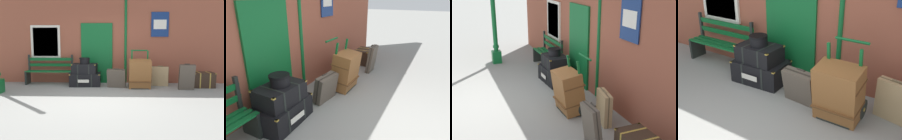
# 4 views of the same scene
# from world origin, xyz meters

# --- Properties ---
(platform_bench) EXTENTS (1.60, 0.43, 1.01)m
(platform_bench) POSITION_xyz_m (-1.94, 2.16, 0.44)
(platform_bench) COLOR #0F5B28
(platform_bench) RESTS_ON ground
(steamer_trunk_base) EXTENTS (1.04, 0.70, 0.43)m
(steamer_trunk_base) POSITION_xyz_m (-0.66, 1.91, 0.21)
(steamer_trunk_base) COLOR black
(steamer_trunk_base) RESTS_ON ground
(steamer_trunk_middle) EXTENTS (0.83, 0.58, 0.33)m
(steamer_trunk_middle) POSITION_xyz_m (-0.68, 1.90, 0.58)
(steamer_trunk_middle) COLOR black
(steamer_trunk_middle) RESTS_ON steamer_trunk_base
(round_hatbox) EXTENTS (0.34, 0.34, 0.20)m
(round_hatbox) POSITION_xyz_m (-0.67, 1.89, 0.85)
(round_hatbox) COLOR black
(round_hatbox) RESTS_ON steamer_trunk_middle
(porters_trolley) EXTENTS (0.71, 0.56, 1.21)m
(porters_trolley) POSITION_xyz_m (1.13, 1.68, 0.27)
(porters_trolley) COLOR black
(porters_trolley) RESTS_ON ground
(large_brown_trunk) EXTENTS (0.70, 0.56, 0.93)m
(large_brown_trunk) POSITION_xyz_m (1.13, 1.51, 0.47)
(large_brown_trunk) COLOR brown
(large_brown_trunk) RESTS_ON ground
(suitcase_charcoal) EXTENTS (0.56, 0.26, 0.68)m
(suitcase_charcoal) POSITION_xyz_m (1.84, 1.97, 0.32)
(suitcase_charcoal) COLOR tan
(suitcase_charcoal) RESTS_ON ground
(suitcase_brown) EXTENTS (0.61, 0.35, 0.62)m
(suitcase_brown) POSITION_xyz_m (0.39, 1.63, 0.30)
(suitcase_brown) COLOR #51473D
(suitcase_brown) RESTS_ON ground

